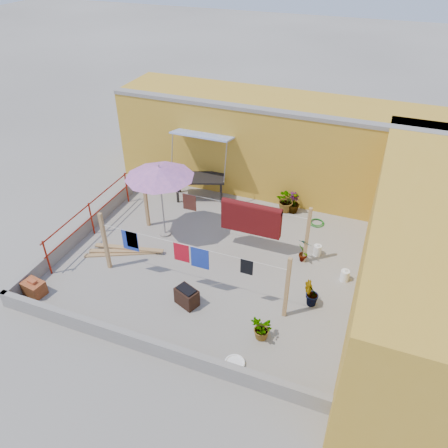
{
  "coord_description": "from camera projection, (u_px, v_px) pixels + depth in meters",
  "views": [
    {
      "loc": [
        3.83,
        -8.93,
        7.97
      ],
      "look_at": [
        0.26,
        0.3,
        1.06
      ],
      "focal_mm": 35.0,
      "sensor_mm": 36.0,
      "label": 1
    }
  ],
  "objects": [
    {
      "name": "plant_right_a",
      "position": [
        304.0,
        250.0,
        12.2
      ],
      "size": [
        0.49,
        0.41,
        0.79
      ],
      "primitive_type": "imported",
      "rotation": [
        0.0,
        0.0,
        2.76
      ],
      "color": "#195A1A",
      "rests_on": "ground"
    },
    {
      "name": "plant_right_c",
      "position": [
        263.0,
        329.0,
        9.94
      ],
      "size": [
        0.72,
        0.73,
        0.61
      ],
      "primitive_type": "imported",
      "rotation": [
        0.0,
        0.0,
        5.37
      ],
      "color": "#195A1A",
      "rests_on": "ground"
    },
    {
      "name": "water_jug_b",
      "position": [
        317.0,
        250.0,
        12.56
      ],
      "size": [
        0.23,
        0.23,
        0.36
      ],
      "color": "white",
      "rests_on": "ground"
    },
    {
      "name": "plant_back_a",
      "position": [
        287.0,
        200.0,
        14.33
      ],
      "size": [
        0.91,
        0.86,
        0.82
      ],
      "primitive_type": "imported",
      "rotation": [
        0.0,
        0.0,
        0.35
      ],
      "color": "#195A1A",
      "rests_on": "ground"
    },
    {
      "name": "clothesline_rig",
      "position": [
        241.0,
        223.0,
        12.13
      ],
      "size": [
        5.09,
        2.35,
        1.8
      ],
      "color": "tan",
      "rests_on": "ground"
    },
    {
      "name": "parapet_left",
      "position": [
        91.0,
        222.0,
        13.61
      ],
      "size": [
        0.16,
        7.3,
        0.44
      ],
      "primitive_type": "cube",
      "color": "gray",
      "rests_on": "ground"
    },
    {
      "name": "ground",
      "position": [
        212.0,
        258.0,
        12.52
      ],
      "size": [
        80.0,
        80.0,
        0.0
      ],
      "primitive_type": "plane",
      "color": "#9E998E",
      "rests_on": "ground"
    },
    {
      "name": "wall_back",
      "position": [
        276.0,
        144.0,
        15.04
      ],
      "size": [
        11.0,
        3.27,
        3.21
      ],
      "color": "gold",
      "rests_on": "ground"
    },
    {
      "name": "brazier",
      "position": [
        187.0,
        297.0,
        10.89
      ],
      "size": [
        0.66,
        0.56,
        0.51
      ],
      "color": "black",
      "rests_on": "ground"
    },
    {
      "name": "lumber_pile",
      "position": [
        125.0,
        251.0,
        12.68
      ],
      "size": [
        2.13,
        1.06,
        0.13
      ],
      "color": "tan",
      "rests_on": "ground"
    },
    {
      "name": "patio_umbrella",
      "position": [
        159.0,
        173.0,
        12.25
      ],
      "size": [
        2.49,
        2.49,
        2.39
      ],
      "color": "gray",
      "rests_on": "ground"
    },
    {
      "name": "green_hose",
      "position": [
        317.0,
        223.0,
        13.93
      ],
      "size": [
        0.49,
        0.49,
        0.07
      ],
      "color": "#176B1C",
      "rests_on": "ground"
    },
    {
      "name": "red_railing",
      "position": [
        91.0,
        214.0,
        13.1
      ],
      "size": [
        0.05,
        4.2,
        1.1
      ],
      "color": "maroon",
      "rests_on": "ground"
    },
    {
      "name": "water_jug_a",
      "position": [
        345.0,
        276.0,
        11.66
      ],
      "size": [
        0.24,
        0.24,
        0.37
      ],
      "color": "white",
      "rests_on": "ground"
    },
    {
      "name": "white_basin",
      "position": [
        235.0,
        363.0,
        9.5
      ],
      "size": [
        0.46,
        0.46,
        0.08
      ],
      "color": "white",
      "rests_on": "ground"
    },
    {
      "name": "brick_stack",
      "position": [
        34.0,
        288.0,
        11.21
      ],
      "size": [
        0.59,
        0.47,
        0.47
      ],
      "color": "#A45425",
      "rests_on": "ground"
    },
    {
      "name": "parapet_front",
      "position": [
        150.0,
        346.0,
        9.66
      ],
      "size": [
        8.3,
        0.16,
        0.44
      ],
      "primitive_type": "cube",
      "color": "gray",
      "rests_on": "ground"
    },
    {
      "name": "plant_right_b",
      "position": [
        311.0,
        294.0,
        10.79
      ],
      "size": [
        0.52,
        0.51,
        0.74
      ],
      "primitive_type": "imported",
      "rotation": [
        0.0,
        0.0,
        3.82
      ],
      "color": "#195A1A",
      "rests_on": "ground"
    },
    {
      "name": "outdoor_table",
      "position": [
        200.0,
        179.0,
        14.87
      ],
      "size": [
        1.88,
        1.39,
        0.79
      ],
      "color": "black",
      "rests_on": "ground"
    },
    {
      "name": "plant_back_b",
      "position": [
        293.0,
        203.0,
        14.3
      ],
      "size": [
        0.51,
        0.51,
        0.71
      ],
      "primitive_type": "imported",
      "rotation": [
        0.0,
        0.0,
        1.21
      ],
      "color": "#195A1A",
      "rests_on": "ground"
    },
    {
      "name": "wall_right",
      "position": [
        419.0,
        256.0,
        10.07
      ],
      "size": [
        2.4,
        9.0,
        3.2
      ],
      "primitive_type": "cube",
      "color": "gold",
      "rests_on": "ground"
    }
  ]
}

